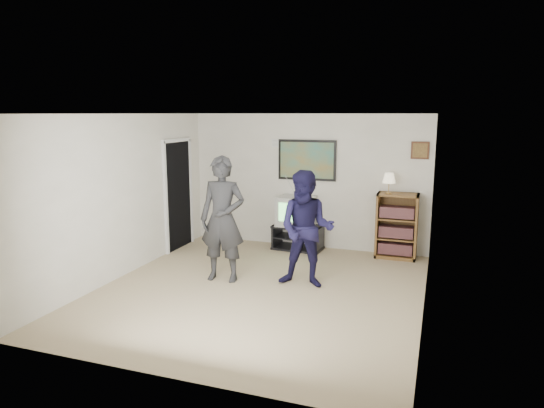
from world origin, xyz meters
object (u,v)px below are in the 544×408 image
Objects in this scene: bookshelf at (397,226)px; media_stand at (298,237)px; crt_television at (296,211)px; person_short at (306,229)px; person_tall at (223,219)px.

media_stand is at bearing -178.39° from bookshelf.
crt_television is 1.97m from person_short.
person_tall is 1.11× the size of person_short.
crt_television is 1.82m from bookshelf.
person_tall is (-2.38, -2.05, 0.37)m from bookshelf.
media_stand is at bearing 106.56° from person_short.
bookshelf reaches higher than crt_television.
person_short reaches higher than bookshelf.
crt_television is 2.08m from person_tall.
bookshelf is (1.78, 0.05, 0.35)m from media_stand.
person_short is at bearing -66.08° from crt_television.
person_tall reaches higher than crt_television.
crt_television is at bearing -175.98° from media_stand.
crt_television is at bearing 107.68° from person_short.
crt_television is at bearing 69.13° from person_tall.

